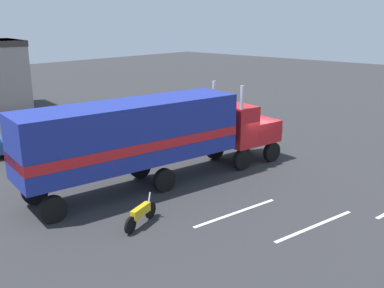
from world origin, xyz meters
TOP-DOWN VIEW (x-y plane):
  - ground_plane at (0.00, 0.00)m, footprint 120.00×120.00m
  - lane_stripe_near at (-5.91, -3.50)m, footprint 4.35×1.01m
  - lane_stripe_mid at (-4.82, -6.48)m, footprint 4.33×1.10m
  - semi_truck at (-5.92, 1.45)m, footprint 14.37×5.16m
  - person_bystander at (-6.94, 4.75)m, footprint 0.35×0.47m
  - motorcycle at (-9.27, -1.40)m, footprint 2.06×0.68m

SIDE VIEW (x-z plane):
  - ground_plane at x=0.00m, z-range 0.00..0.00m
  - lane_stripe_near at x=-5.91m, z-range 0.00..0.01m
  - lane_stripe_mid at x=-4.82m, z-range 0.00..0.01m
  - motorcycle at x=-9.27m, z-range -0.08..1.04m
  - person_bystander at x=-6.94m, z-range 0.08..1.71m
  - semi_truck at x=-5.92m, z-range 0.27..4.77m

